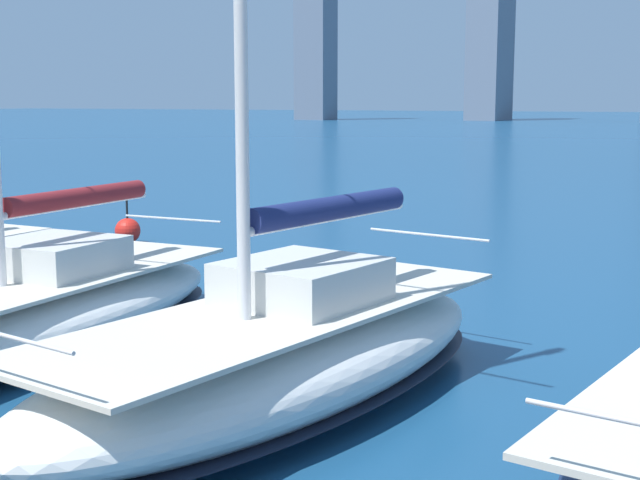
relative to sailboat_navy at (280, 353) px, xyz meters
The scene contains 3 objects.
sailboat_navy is the anchor object (origin of this frame).
sailboat_maroon 4.92m from the sailboat_navy, ahead, with size 3.26×8.66×10.05m.
channel_buoy 14.08m from the sailboat_navy, 42.61° to the right, with size 0.70×0.70×1.40m.
Camera 1 is at (-5.24, 2.87, 3.92)m, focal length 50.00 mm.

